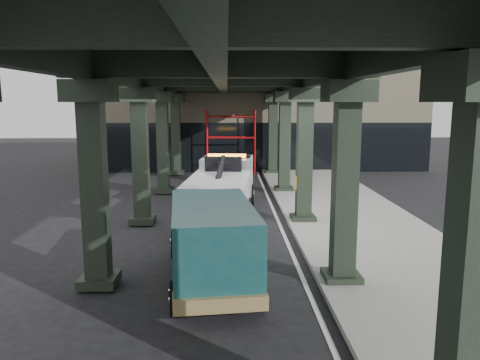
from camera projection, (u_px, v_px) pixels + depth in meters
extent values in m
plane|color=black|center=(235.00, 239.00, 15.57)|extent=(90.00, 90.00, 0.00)
cube|color=gray|center=(353.00, 221.00, 17.65)|extent=(5.00, 40.00, 0.15)
cube|color=silver|center=(279.00, 223.00, 17.58)|extent=(0.12, 38.00, 0.01)
cube|color=black|center=(475.00, 278.00, 5.37)|extent=(0.55, 0.55, 5.00)
cube|color=black|center=(345.00, 186.00, 11.28)|extent=(0.55, 0.55, 5.00)
cube|color=black|center=(348.00, 91.00, 10.91)|extent=(1.10, 1.10, 0.50)
cube|color=black|center=(341.00, 277.00, 11.66)|extent=(0.90, 0.90, 0.24)
cube|color=black|center=(304.00, 157.00, 17.20)|extent=(0.55, 0.55, 5.00)
cube|color=black|center=(306.00, 95.00, 16.83)|extent=(1.10, 1.10, 0.50)
cube|color=black|center=(303.00, 218.00, 17.58)|extent=(0.90, 0.90, 0.24)
cube|color=black|center=(284.00, 143.00, 23.11)|extent=(0.55, 0.55, 5.00)
cube|color=black|center=(285.00, 97.00, 22.74)|extent=(1.10, 1.10, 0.50)
cube|color=black|center=(284.00, 189.00, 23.50)|extent=(0.90, 0.90, 0.24)
cube|color=black|center=(273.00, 135.00, 29.03)|extent=(0.55, 0.55, 5.00)
cube|color=black|center=(273.00, 98.00, 28.66)|extent=(1.10, 1.10, 0.50)
cube|color=black|center=(272.00, 172.00, 29.41)|extent=(0.90, 0.90, 0.24)
cube|color=black|center=(95.00, 187.00, 11.12)|extent=(0.55, 0.55, 5.00)
cube|color=black|center=(90.00, 91.00, 10.75)|extent=(1.10, 1.10, 0.50)
cube|color=black|center=(99.00, 280.00, 11.50)|extent=(0.90, 0.90, 0.24)
cube|color=black|center=(141.00, 158.00, 17.04)|extent=(0.55, 0.55, 5.00)
cube|color=black|center=(138.00, 95.00, 16.67)|extent=(1.10, 1.10, 0.50)
cube|color=black|center=(143.00, 219.00, 17.42)|extent=(0.90, 0.90, 0.24)
cube|color=black|center=(163.00, 143.00, 22.95)|extent=(0.55, 0.55, 5.00)
cube|color=black|center=(162.00, 97.00, 22.58)|extent=(1.10, 1.10, 0.50)
cube|color=black|center=(164.00, 190.00, 23.33)|extent=(0.90, 0.90, 0.24)
cube|color=black|center=(176.00, 135.00, 28.87)|extent=(0.55, 0.55, 5.00)
cube|color=black|center=(175.00, 98.00, 28.50)|extent=(1.10, 1.10, 0.50)
cube|color=black|center=(177.00, 172.00, 29.25)|extent=(0.90, 0.90, 0.24)
cube|color=black|center=(306.00, 72.00, 16.70)|extent=(0.35, 32.00, 1.10)
cube|color=black|center=(138.00, 72.00, 16.53)|extent=(0.35, 32.00, 1.10)
cube|color=black|center=(222.00, 72.00, 16.61)|extent=(0.35, 32.00, 1.10)
cube|color=black|center=(222.00, 52.00, 16.50)|extent=(7.40, 32.00, 0.30)
cube|color=#C6B793|center=(257.00, 109.00, 34.68)|extent=(22.00, 10.00, 8.00)
cylinder|color=red|center=(207.00, 142.00, 29.89)|extent=(0.08, 0.08, 4.00)
cylinder|color=red|center=(207.00, 143.00, 29.10)|extent=(0.08, 0.08, 4.00)
cylinder|color=red|center=(254.00, 142.00, 29.97)|extent=(0.08, 0.08, 4.00)
cylinder|color=red|center=(255.00, 143.00, 29.18)|extent=(0.08, 0.08, 4.00)
cylinder|color=red|center=(231.00, 157.00, 30.09)|extent=(3.00, 0.08, 0.08)
cylinder|color=red|center=(231.00, 137.00, 29.88)|extent=(3.00, 0.08, 0.08)
cylinder|color=red|center=(231.00, 116.00, 29.67)|extent=(3.00, 0.08, 0.08)
cube|color=black|center=(222.00, 205.00, 17.92)|extent=(1.54, 6.72, 0.22)
cube|color=silver|center=(227.00, 176.00, 20.02)|extent=(2.29, 2.33, 1.60)
cube|color=silver|center=(229.00, 182.00, 21.02)|extent=(2.14, 0.82, 0.80)
cube|color=black|center=(228.00, 165.00, 20.17)|extent=(2.06, 1.34, 0.76)
cube|color=silver|center=(218.00, 195.00, 16.82)|extent=(2.56, 4.63, 1.24)
cube|color=orange|center=(227.00, 156.00, 19.70)|extent=(1.62, 0.40, 0.14)
cube|color=black|center=(224.00, 164.00, 18.42)|extent=(1.47, 0.67, 0.53)
cylinder|color=black|center=(219.00, 176.00, 16.88)|extent=(0.52, 3.12, 1.19)
cube|color=black|center=(210.00, 237.00, 14.73)|extent=(0.39, 1.27, 0.16)
cube|color=black|center=(208.00, 244.00, 14.13)|extent=(1.44, 0.36, 0.16)
cylinder|color=black|center=(206.00, 195.00, 20.50)|extent=(0.41, 1.00, 0.98)
cylinder|color=silver|center=(206.00, 195.00, 20.50)|extent=(0.40, 0.57, 0.54)
cylinder|color=black|center=(250.00, 195.00, 20.36)|extent=(0.41, 1.00, 0.98)
cylinder|color=silver|center=(250.00, 195.00, 20.36)|extent=(0.40, 0.57, 0.54)
cylinder|color=black|center=(195.00, 210.00, 17.61)|extent=(0.41, 1.00, 0.98)
cylinder|color=silver|center=(195.00, 210.00, 17.61)|extent=(0.40, 0.57, 0.54)
cylinder|color=black|center=(246.00, 211.00, 17.48)|extent=(0.41, 1.00, 0.98)
cylinder|color=silver|center=(246.00, 211.00, 17.48)|extent=(0.40, 0.57, 0.54)
cylinder|color=black|center=(189.00, 217.00, 16.48)|extent=(0.41, 1.00, 0.98)
cylinder|color=silver|center=(189.00, 217.00, 16.48)|extent=(0.40, 0.57, 0.54)
cylinder|color=black|center=(245.00, 218.00, 16.34)|extent=(0.41, 1.00, 0.98)
cylinder|color=silver|center=(245.00, 218.00, 16.34)|extent=(0.40, 0.57, 0.54)
cube|color=#123F42|center=(206.00, 228.00, 13.73)|extent=(1.94, 1.19, 0.81)
cube|color=#123F42|center=(212.00, 240.00, 11.26)|extent=(2.32, 4.23, 1.75)
cube|color=olive|center=(212.00, 264.00, 11.73)|extent=(2.47, 5.22, 0.31)
cube|color=black|center=(206.00, 207.00, 13.26)|extent=(1.79, 0.58, 0.75)
cube|color=black|center=(211.00, 219.00, 11.45)|extent=(2.26, 3.43, 0.49)
cube|color=silver|center=(205.00, 235.00, 14.26)|extent=(1.80, 0.31, 0.27)
cylinder|color=black|center=(175.00, 245.00, 13.64)|extent=(0.33, 0.78, 0.76)
cylinder|color=silver|center=(175.00, 245.00, 13.64)|extent=(0.33, 0.44, 0.42)
cylinder|color=black|center=(236.00, 243.00, 13.89)|extent=(0.33, 0.78, 0.76)
cylinder|color=silver|center=(236.00, 243.00, 13.89)|extent=(0.33, 0.44, 0.42)
cylinder|color=black|center=(176.00, 298.00, 9.95)|extent=(0.33, 0.78, 0.76)
cylinder|color=silver|center=(176.00, 298.00, 9.95)|extent=(0.33, 0.44, 0.42)
cylinder|color=black|center=(259.00, 293.00, 10.20)|extent=(0.33, 0.78, 0.76)
cylinder|color=silver|center=(259.00, 293.00, 10.20)|extent=(0.33, 0.44, 0.42)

